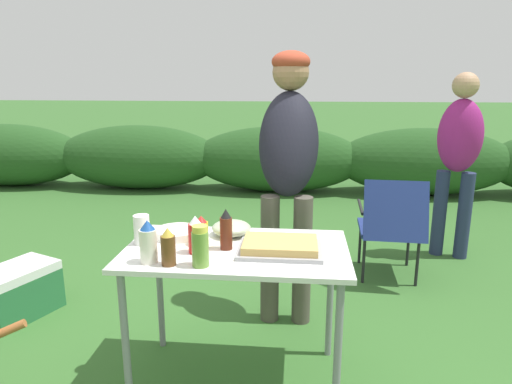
# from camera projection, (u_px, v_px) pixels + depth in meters

# --- Properties ---
(ground_plane) EXTENTS (60.00, 60.00, 0.00)m
(ground_plane) POSITION_uv_depth(u_px,v_px,m) (238.00, 378.00, 2.43)
(ground_plane) COLOR #336028
(shrub_hedge) EXTENTS (14.40, 0.90, 0.91)m
(shrub_hedge) POSITION_uv_depth(u_px,v_px,m) (277.00, 159.00, 6.37)
(shrub_hedge) COLOR #234C1E
(shrub_hedge) RESTS_ON ground
(folding_table) EXTENTS (1.10, 0.64, 0.74)m
(folding_table) POSITION_uv_depth(u_px,v_px,m) (237.00, 263.00, 2.27)
(folding_table) COLOR silver
(folding_table) RESTS_ON ground
(food_tray) EXTENTS (0.40, 0.29, 0.06)m
(food_tray) POSITION_uv_depth(u_px,v_px,m) (280.00, 247.00, 2.20)
(food_tray) COLOR #9E9EA3
(food_tray) RESTS_ON folding_table
(plate_stack) EXTENTS (0.23, 0.23, 0.04)m
(plate_stack) POSITION_uv_depth(u_px,v_px,m) (177.00, 233.00, 2.41)
(plate_stack) COLOR white
(plate_stack) RESTS_ON folding_table
(mixing_bowl) EXTENTS (0.21, 0.21, 0.08)m
(mixing_bowl) POSITION_uv_depth(u_px,v_px,m) (231.00, 228.00, 2.43)
(mixing_bowl) COLOR #ADBC99
(mixing_bowl) RESTS_ON folding_table
(paper_cup_stack) EXTENTS (0.08, 0.08, 0.15)m
(paper_cup_stack) POSITION_uv_depth(u_px,v_px,m) (142.00, 230.00, 2.29)
(paper_cup_stack) COLOR white
(paper_cup_stack) RESTS_ON folding_table
(bbq_sauce_bottle) EXTENTS (0.06, 0.06, 0.21)m
(bbq_sauce_bottle) POSITION_uv_depth(u_px,v_px,m) (226.00, 230.00, 2.22)
(bbq_sauce_bottle) COLOR #562314
(bbq_sauce_bottle) RESTS_ON folding_table
(beer_bottle) EXTENTS (0.07, 0.07, 0.17)m
(beer_bottle) POSITION_uv_depth(u_px,v_px,m) (168.00, 247.00, 2.03)
(beer_bottle) COLOR brown
(beer_bottle) RESTS_ON folding_table
(ketchup_bottle) EXTENTS (0.07, 0.07, 0.18)m
(ketchup_bottle) POSITION_uv_depth(u_px,v_px,m) (196.00, 235.00, 2.17)
(ketchup_bottle) COLOR red
(ketchup_bottle) RESTS_ON folding_table
(relish_jar) EXTENTS (0.08, 0.08, 0.19)m
(relish_jar) POSITION_uv_depth(u_px,v_px,m) (200.00, 246.00, 2.02)
(relish_jar) COLOR olive
(relish_jar) RESTS_ON folding_table
(mustard_bottle) EXTENTS (0.07, 0.07, 0.15)m
(mustard_bottle) POSITION_uv_depth(u_px,v_px,m) (201.00, 231.00, 2.28)
(mustard_bottle) COLOR yellow
(mustard_bottle) RESTS_ON folding_table
(mayo_bottle) EXTENTS (0.08, 0.08, 0.20)m
(mayo_bottle) POSITION_uv_depth(u_px,v_px,m) (148.00, 242.00, 2.06)
(mayo_bottle) COLOR silver
(mayo_bottle) RESTS_ON folding_table
(standing_person_with_beanie) EXTENTS (0.38, 0.51, 1.73)m
(standing_person_with_beanie) POSITION_uv_depth(u_px,v_px,m) (288.00, 154.00, 2.88)
(standing_person_with_beanie) COLOR #4C473D
(standing_person_with_beanie) RESTS_ON ground
(standing_person_in_olive_jacket) EXTENTS (0.43, 0.37, 1.61)m
(standing_person_in_olive_jacket) POSITION_uv_depth(u_px,v_px,m) (459.00, 149.00, 3.89)
(standing_person_in_olive_jacket) COLOR #232D4C
(standing_person_in_olive_jacket) RESTS_ON ground
(camp_chair_green_behind_table) EXTENTS (0.51, 0.61, 0.83)m
(camp_chair_green_behind_table) POSITION_uv_depth(u_px,v_px,m) (391.00, 223.00, 3.52)
(camp_chair_green_behind_table) COLOR navy
(camp_chair_green_behind_table) RESTS_ON ground
(cooler_box) EXTENTS (0.48, 0.57, 0.34)m
(cooler_box) POSITION_uv_depth(u_px,v_px,m) (18.00, 291.00, 3.05)
(cooler_box) COLOR #286B3D
(cooler_box) RESTS_ON ground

